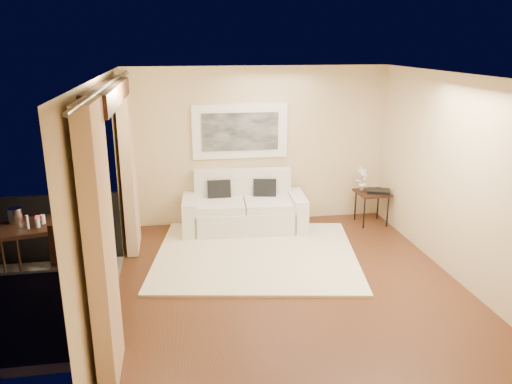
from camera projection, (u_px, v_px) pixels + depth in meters
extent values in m
plane|color=#532C18|center=(289.00, 283.00, 6.63)|extent=(5.00, 5.00, 0.00)
plane|color=white|center=(294.00, 76.00, 5.85)|extent=(5.00, 5.00, 0.00)
plane|color=#D2B98D|center=(258.00, 146.00, 8.60)|extent=(4.50, 0.00, 4.50)
plane|color=#D2B98D|center=(364.00, 275.00, 3.88)|extent=(4.50, 0.00, 4.50)
plane|color=#D2B98D|center=(457.00, 178.00, 6.59)|extent=(0.00, 5.00, 5.00)
plane|color=#D2B98D|center=(121.00, 159.00, 7.64)|extent=(0.00, 2.70, 2.70)
plane|color=#D2B98D|center=(78.00, 260.00, 4.15)|extent=(0.00, 2.70, 2.70)
plane|color=#D2B98D|center=(96.00, 92.00, 5.54)|extent=(0.00, 2.40, 2.40)
cube|color=black|center=(108.00, 94.00, 5.57)|extent=(0.28, 2.40, 0.22)
cube|color=#605B56|center=(41.00, 307.00, 6.17)|extent=(1.80, 2.60, 0.12)
cube|color=black|center=(57.00, 228.00, 7.20)|extent=(1.80, 0.06, 1.00)
cube|color=black|center=(1.00, 322.00, 4.80)|extent=(1.80, 0.06, 1.00)
cube|color=tan|center=(129.00, 166.00, 7.39)|extent=(0.16, 0.75, 2.62)
cube|color=tan|center=(101.00, 248.00, 4.46)|extent=(0.16, 0.75, 2.62)
cylinder|color=#4C473F|center=(109.00, 84.00, 5.54)|extent=(0.04, 4.80, 0.04)
cube|color=white|center=(240.00, 131.00, 8.44)|extent=(1.62, 0.05, 0.92)
cube|color=black|center=(240.00, 132.00, 8.41)|extent=(1.30, 0.02, 0.64)
cube|color=#FCECCA|center=(256.00, 254.00, 7.48)|extent=(3.34, 3.03, 0.04)
cube|color=white|center=(244.00, 219.00, 8.43)|extent=(1.71, 0.98, 0.41)
cube|color=white|center=(243.00, 192.00, 8.65)|extent=(1.67, 0.32, 0.80)
cube|color=white|center=(190.00, 215.00, 8.32)|extent=(0.29, 0.89, 0.60)
cube|color=white|center=(297.00, 212.00, 8.49)|extent=(0.29, 0.89, 0.60)
cube|color=white|center=(220.00, 205.00, 8.29)|extent=(0.83, 0.83, 0.14)
cube|color=white|center=(268.00, 203.00, 8.36)|extent=(0.83, 0.83, 0.14)
cube|color=black|center=(219.00, 191.00, 8.45)|extent=(0.39, 0.19, 0.40)
cube|color=black|center=(265.00, 190.00, 8.52)|extent=(0.42, 0.25, 0.40)
cube|color=black|center=(372.00, 193.00, 8.66)|extent=(0.55, 0.55, 0.04)
cylinder|color=black|center=(364.00, 213.00, 8.51)|extent=(0.03, 0.03, 0.54)
cylinder|color=black|center=(388.00, 212.00, 8.57)|extent=(0.03, 0.03, 0.54)
cylinder|color=black|center=(355.00, 205.00, 8.91)|extent=(0.03, 0.03, 0.54)
cylinder|color=black|center=(378.00, 204.00, 8.97)|extent=(0.03, 0.03, 0.54)
cube|color=black|center=(378.00, 191.00, 8.61)|extent=(0.46, 0.40, 0.05)
imported|color=white|center=(362.00, 179.00, 8.66)|extent=(0.27, 0.24, 0.43)
cube|color=black|center=(30.00, 227.00, 6.42)|extent=(0.84, 0.84, 0.05)
cylinder|color=black|center=(5.00, 267.00, 6.23)|extent=(0.04, 0.04, 0.76)
cylinder|color=black|center=(52.00, 264.00, 6.32)|extent=(0.04, 0.04, 0.76)
cylinder|color=black|center=(18.00, 249.00, 6.77)|extent=(0.04, 0.04, 0.76)
cylinder|color=black|center=(61.00, 247.00, 6.85)|extent=(0.04, 0.04, 0.76)
cube|color=black|center=(83.00, 235.00, 7.02)|extent=(0.46, 0.46, 0.05)
cube|color=black|center=(77.00, 223.00, 6.75)|extent=(0.44, 0.08, 0.57)
cylinder|color=black|center=(99.00, 246.00, 7.27)|extent=(0.03, 0.03, 0.45)
cylinder|color=black|center=(75.00, 247.00, 7.24)|extent=(0.03, 0.03, 0.45)
cylinder|color=black|center=(95.00, 256.00, 6.94)|extent=(0.03, 0.03, 0.45)
cylinder|color=black|center=(68.00, 257.00, 6.90)|extent=(0.03, 0.03, 0.45)
cube|color=black|center=(65.00, 274.00, 5.87)|extent=(0.50, 0.50, 0.05)
cube|color=black|center=(69.00, 247.00, 5.98)|extent=(0.44, 0.12, 0.57)
cylinder|color=black|center=(47.00, 300.00, 5.77)|extent=(0.03, 0.03, 0.44)
cylinder|color=black|center=(77.00, 300.00, 5.77)|extent=(0.03, 0.03, 0.44)
cylinder|color=black|center=(58.00, 285.00, 6.11)|extent=(0.03, 0.03, 0.44)
cylinder|color=black|center=(87.00, 285.00, 6.11)|extent=(0.03, 0.03, 0.44)
cylinder|color=silver|center=(15.00, 215.00, 6.46)|extent=(0.18, 0.18, 0.20)
cylinder|color=red|center=(38.00, 218.00, 6.55)|extent=(0.06, 0.06, 0.07)
cylinder|color=white|center=(27.00, 222.00, 6.25)|extent=(0.04, 0.04, 0.18)
cylinder|color=silver|center=(37.00, 223.00, 6.32)|extent=(0.06, 0.06, 0.12)
cylinder|color=white|center=(43.00, 219.00, 6.44)|extent=(0.06, 0.06, 0.12)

